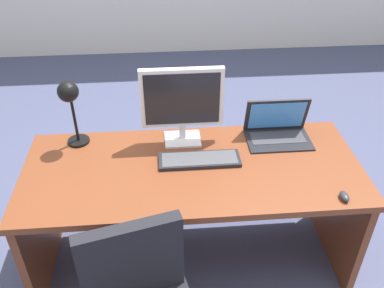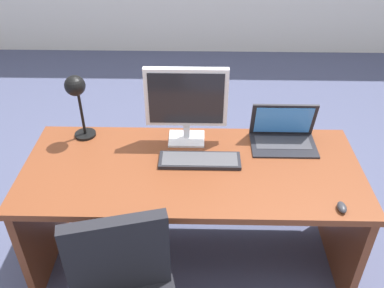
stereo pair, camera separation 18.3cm
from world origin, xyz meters
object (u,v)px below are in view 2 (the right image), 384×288
object	(u,v)px
desk	(192,190)
desk_lamp	(77,94)
laptop	(283,131)
keyboard	(200,160)
monitor	(186,101)
mouse	(342,207)

from	to	relation	value
desk	desk_lamp	distance (m)	0.81
laptop	keyboard	bearing A→B (deg)	-155.95
monitor	desk_lamp	distance (m)	0.58
desk	mouse	world-z (taller)	mouse
laptop	mouse	world-z (taller)	laptop
desk	laptop	world-z (taller)	laptop
laptop	desk_lamp	world-z (taller)	desk_lamp
monitor	keyboard	world-z (taller)	monitor
laptop	monitor	bearing A→B (deg)	-179.79
laptop	keyboard	size ratio (longest dim) A/B	0.84
desk	keyboard	distance (m)	0.22
monitor	desk_lamp	xyz separation A→B (m)	(-0.58, 0.01, 0.03)
monitor	keyboard	xyz separation A→B (m)	(0.08, -0.20, -0.24)
laptop	mouse	xyz separation A→B (m)	(0.19, -0.55, -0.05)
desk_lamp	keyboard	bearing A→B (deg)	-17.75
laptop	desk_lamp	size ratio (longest dim) A/B	0.92
desk	mouse	distance (m)	0.80
desk	keyboard	xyz separation A→B (m)	(0.04, -0.01, 0.22)
keyboard	mouse	bearing A→B (deg)	-27.90
keyboard	mouse	distance (m)	0.73
keyboard	desk_lamp	bearing A→B (deg)	162.25
mouse	desk_lamp	bearing A→B (deg)	157.02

